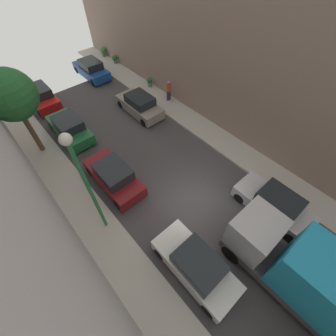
% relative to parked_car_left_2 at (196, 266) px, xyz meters
% --- Properties ---
extents(ground, '(32.00, 32.00, 0.00)m').
position_rel_parked_car_left_2_xyz_m(ground, '(2.70, 2.65, -0.72)').
color(ground, '#423F42').
extents(sidewalk_left, '(2.00, 44.00, 0.15)m').
position_rel_parked_car_left_2_xyz_m(sidewalk_left, '(-2.30, 2.65, -0.64)').
color(sidewalk_left, '#B7B2A8').
rests_on(sidewalk_left, ground).
extents(sidewalk_right, '(2.00, 44.00, 0.15)m').
position_rel_parked_car_left_2_xyz_m(sidewalk_right, '(7.70, 2.65, -0.64)').
color(sidewalk_right, '#B7B2A8').
rests_on(sidewalk_right, ground).
extents(parked_car_left_2, '(1.78, 4.20, 1.57)m').
position_rel_parked_car_left_2_xyz_m(parked_car_left_2, '(0.00, 0.00, 0.00)').
color(parked_car_left_2, white).
rests_on(parked_car_left_2, ground).
extents(parked_car_left_3, '(1.78, 4.20, 1.57)m').
position_rel_parked_car_left_2_xyz_m(parked_car_left_3, '(0.00, 6.72, 0.00)').
color(parked_car_left_3, maroon).
rests_on(parked_car_left_3, ground).
extents(parked_car_left_4, '(1.78, 4.20, 1.57)m').
position_rel_parked_car_left_2_xyz_m(parked_car_left_4, '(0.00, 12.46, 0.00)').
color(parked_car_left_4, '#1E6638').
rests_on(parked_car_left_4, ground).
extents(parked_car_left_5, '(1.78, 4.20, 1.57)m').
position_rel_parked_car_left_2_xyz_m(parked_car_left_5, '(0.00, 17.73, 0.00)').
color(parked_car_left_5, red).
rests_on(parked_car_left_5, ground).
extents(parked_car_right_1, '(1.78, 4.20, 1.57)m').
position_rel_parked_car_left_2_xyz_m(parked_car_right_1, '(5.40, -0.61, 0.00)').
color(parked_car_right_1, silver).
rests_on(parked_car_right_1, ground).
extents(parked_car_right_2, '(1.78, 4.20, 1.57)m').
position_rel_parked_car_left_2_xyz_m(parked_car_right_2, '(5.40, 11.37, 0.00)').
color(parked_car_right_2, gray).
rests_on(parked_car_right_2, ground).
extents(parked_car_right_3, '(1.78, 4.20, 1.57)m').
position_rel_parked_car_left_2_xyz_m(parked_car_right_3, '(5.40, 18.98, 0.00)').
color(parked_car_right_3, '#194799').
rests_on(parked_car_right_3, ground).
extents(delivery_truck, '(2.26, 6.60, 3.38)m').
position_rel_parked_car_left_2_xyz_m(delivery_truck, '(2.70, -3.48, 1.07)').
color(delivery_truck, '#4C4C51').
rests_on(delivery_truck, ground).
extents(pedestrian, '(0.40, 0.36, 1.72)m').
position_rel_parked_car_left_2_xyz_m(pedestrian, '(8.17, 11.04, 0.35)').
color(pedestrian, '#2D334C').
rests_on(pedestrian, sidewalk_right).
extents(street_tree_0, '(2.88, 2.88, 5.63)m').
position_rel_parked_car_left_2_xyz_m(street_tree_0, '(-2.21, 12.38, 3.58)').
color(street_tree_0, brown).
rests_on(street_tree_0, sidewalk_left).
extents(potted_plant_0, '(0.54, 0.54, 0.78)m').
position_rel_parked_car_left_2_xyz_m(potted_plant_0, '(8.41, 19.61, -0.12)').
color(potted_plant_0, slate).
rests_on(potted_plant_0, sidewalk_right).
extents(potted_plant_2, '(0.48, 0.48, 0.80)m').
position_rel_parked_car_left_2_xyz_m(potted_plant_2, '(8.30, 13.77, -0.13)').
color(potted_plant_2, slate).
rests_on(potted_plant_2, sidewalk_right).
extents(potted_plant_3, '(0.68, 0.68, 0.96)m').
position_rel_parked_car_left_2_xyz_m(potted_plant_3, '(8.36, 21.75, -0.03)').
color(potted_plant_3, slate).
rests_on(potted_plant_3, sidewalk_right).
extents(lamp_post, '(0.44, 0.44, 6.37)m').
position_rel_parked_car_left_2_xyz_m(lamp_post, '(-1.90, 4.70, 3.54)').
color(lamp_post, '#26723F').
rests_on(lamp_post, sidewalk_left).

